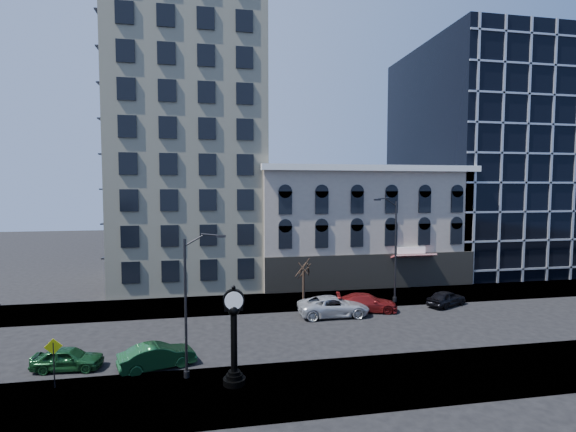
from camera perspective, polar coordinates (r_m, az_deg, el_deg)
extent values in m
plane|color=black|center=(30.18, -2.46, -15.89)|extent=(160.00, 160.00, 0.00)
cube|color=gray|center=(37.74, -4.17, -11.76)|extent=(160.00, 6.00, 0.12)
cube|color=gray|center=(22.87, 0.52, -22.40)|extent=(160.00, 6.00, 0.12)
cube|color=beige|center=(48.04, -13.12, 14.28)|extent=(15.00, 15.00, 38.00)
cube|color=#A49687|center=(47.11, 9.38, -1.35)|extent=(22.00, 10.00, 12.00)
cube|color=white|center=(42.13, 11.88, 6.47)|extent=(22.60, 0.80, 0.60)
cube|color=black|center=(43.03, 11.61, -7.51)|extent=(22.00, 0.30, 3.60)
cube|color=maroon|center=(43.91, 16.78, -5.25)|extent=(4.50, 1.18, 0.55)
cube|color=black|center=(60.99, 25.91, 7.00)|extent=(20.00, 20.00, 28.00)
cylinder|color=black|center=(23.17, -7.35, -21.48)|extent=(1.16, 1.16, 0.32)
cylinder|color=black|center=(23.06, -7.36, -20.88)|extent=(0.85, 0.85, 0.21)
cylinder|color=black|center=(22.98, -7.36, -20.45)|extent=(0.64, 0.64, 0.17)
cylinder|color=black|center=(22.37, -7.40, -16.69)|extent=(0.34, 0.34, 3.07)
sphere|color=black|center=(21.85, -7.43, -12.65)|extent=(0.59, 0.59, 0.59)
cube|color=black|center=(21.82, -7.43, -12.38)|extent=(0.96, 0.27, 0.26)
cylinder|color=black|center=(21.71, -7.44, -11.31)|extent=(1.11, 0.39, 1.10)
cylinder|color=white|center=(21.53, -7.42, -11.43)|extent=(0.93, 0.06, 0.93)
cylinder|color=white|center=(21.88, -7.47, -11.19)|extent=(0.93, 0.06, 0.93)
sphere|color=black|center=(21.55, -7.46, -9.68)|extent=(0.21, 0.21, 0.21)
cylinder|color=black|center=(23.09, -13.82, -12.23)|extent=(0.14, 0.14, 7.42)
cylinder|color=black|center=(24.29, -13.68, -20.28)|extent=(0.31, 0.31, 0.34)
cube|color=black|center=(22.02, -9.82, -2.76)|extent=(0.50, 0.27, 0.12)
cylinder|color=black|center=(38.09, 14.49, -4.77)|extent=(0.17, 0.17, 8.92)
cylinder|color=black|center=(38.94, 14.39, -10.97)|extent=(0.37, 0.37, 0.42)
cube|color=black|center=(36.66, 12.02, 2.19)|extent=(0.60, 0.31, 0.15)
cylinder|color=#312318|center=(37.58, 2.15, -9.58)|extent=(0.23, 0.23, 2.72)
cylinder|color=black|center=(25.14, -29.36, -17.36)|extent=(0.06, 0.06, 2.34)
cube|color=#EFF00C|center=(24.82, -29.44, -15.30)|extent=(0.82, 0.19, 0.83)
imported|color=#143F1E|center=(27.61, -27.89, -16.83)|extent=(3.85, 1.80, 1.28)
imported|color=#143F1E|center=(25.92, -17.45, -17.81)|extent=(4.46, 2.78, 1.39)
imported|color=#A5A8AD|center=(34.18, 6.25, -12.15)|extent=(5.72, 2.67, 1.58)
imported|color=maroon|center=(35.83, 10.72, -11.56)|extent=(5.32, 3.11, 1.45)
imported|color=black|center=(39.23, 20.83, -10.46)|extent=(4.29, 3.13, 1.36)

